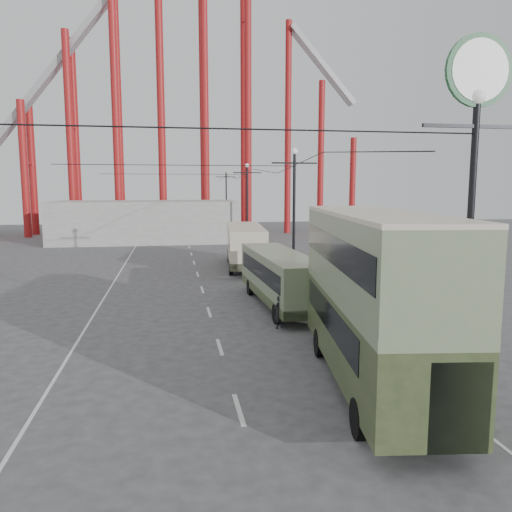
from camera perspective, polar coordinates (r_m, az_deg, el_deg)
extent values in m
plane|color=#434345|center=(17.61, 0.45, -14.20)|extent=(160.00, 160.00, 0.00)
cube|color=silver|center=(35.74, -6.45, -2.89)|extent=(0.15, 82.00, 0.01)
cube|color=silver|center=(37.59, 3.26, -2.32)|extent=(0.12, 120.00, 0.01)
cube|color=silver|center=(36.91, -15.89, -2.80)|extent=(0.12, 120.00, 0.01)
cylinder|color=black|center=(15.71, 23.07, -0.49)|extent=(0.20, 0.20, 9.00)
cylinder|color=black|center=(16.81, 22.28, -14.98)|extent=(0.44, 0.44, 0.50)
cube|color=black|center=(15.66, 23.83, 13.41)|extent=(3.20, 0.10, 0.10)
sphere|color=white|center=(15.77, 24.00, 16.29)|extent=(0.44, 0.44, 0.44)
cylinder|color=#1D562D|center=(15.90, 24.14, 18.78)|extent=(2.00, 0.12, 2.00)
cylinder|color=white|center=(15.90, 24.14, 18.78)|extent=(1.70, 0.16, 1.70)
cylinder|color=black|center=(35.17, 4.35, 4.35)|extent=(0.20, 0.20, 9.00)
cylinder|color=black|center=(35.68, 4.28, -2.48)|extent=(0.44, 0.44, 0.50)
cube|color=black|center=(35.15, 4.42, 10.55)|extent=(3.20, 0.10, 0.10)
sphere|color=white|center=(35.20, 4.43, 11.85)|extent=(0.44, 0.44, 0.44)
cylinder|color=black|center=(56.75, -1.01, 5.67)|extent=(0.20, 0.20, 9.00)
cylinder|color=black|center=(57.06, -1.00, 1.40)|extent=(0.44, 0.44, 0.50)
cube|color=black|center=(56.74, -1.02, 9.50)|extent=(3.20, 0.10, 0.10)
sphere|color=white|center=(56.77, -1.02, 10.31)|extent=(0.44, 0.44, 0.44)
cylinder|color=black|center=(78.56, -3.42, 6.24)|extent=(0.20, 0.20, 9.00)
cylinder|color=black|center=(78.79, -3.39, 3.15)|extent=(0.44, 0.44, 0.50)
cube|color=black|center=(78.55, -3.44, 9.01)|extent=(3.20, 0.10, 0.10)
sphere|color=white|center=(78.57, -3.45, 9.60)|extent=(0.44, 0.44, 0.44)
cylinder|color=#9C1B11|center=(73.65, -24.96, 8.94)|extent=(1.00, 1.00, 18.00)
cylinder|color=#9C1B11|center=(77.52, -24.18, 8.89)|extent=(1.00, 1.00, 18.00)
cylinder|color=#9C1B11|center=(72.61, -20.49, 12.76)|extent=(1.00, 1.00, 27.00)
cylinder|color=#9C1B11|center=(76.53, -19.92, 12.50)|extent=(1.00, 1.00, 27.00)
cylinder|color=#9C1B11|center=(72.34, -15.80, 16.57)|extent=(1.00, 1.00, 36.00)
cylinder|color=#9C1B11|center=(76.28, -15.47, 16.11)|extent=(1.00, 1.00, 36.00)
cylinder|color=#9C1B11|center=(72.85, -10.93, 20.26)|extent=(1.00, 1.00, 45.00)
cylinder|color=#9C1B11|center=(76.75, -10.86, 19.61)|extent=(1.00, 1.00, 45.00)
cylinder|color=#9C1B11|center=(73.84, -5.95, 22.98)|extent=(1.00, 1.00, 52.00)
cylinder|color=#9C1B11|center=(77.70, -6.15, 22.20)|extent=(1.00, 1.00, 52.00)
cylinder|color=#9C1B11|center=(74.88, -0.94, 23.99)|extent=(1.00, 1.00, 55.00)
cylinder|color=#9C1B11|center=(78.69, -1.42, 23.19)|extent=(1.00, 1.00, 55.00)
cylinder|color=#9C1B11|center=(74.50, 3.67, 14.24)|extent=(0.90, 0.90, 30.00)
cylinder|color=#9C1B11|center=(75.45, 7.41, 11.07)|extent=(0.90, 0.90, 22.00)
cylinder|color=#9C1B11|center=(76.92, 10.96, 7.94)|extent=(0.90, 0.90, 14.00)
cube|color=#9F9EA3|center=(77.30, 7.59, 20.73)|extent=(9.89, 2.00, 10.87)
cube|color=gray|center=(63.29, -12.44, 3.89)|extent=(22.00, 10.00, 5.00)
cube|color=#2F3C20|center=(17.13, 13.09, -8.70)|extent=(4.11, 11.12, 2.39)
cube|color=black|center=(16.99, 13.14, -7.12)|extent=(3.86, 8.97, 0.98)
cube|color=gray|center=(16.80, 13.23, -4.25)|extent=(4.13, 11.12, 0.33)
cube|color=gray|center=(16.57, 13.37, 0.35)|extent=(4.11, 11.12, 2.39)
cube|color=black|center=(16.56, 13.39, 0.72)|extent=(4.06, 10.48, 0.92)
cube|color=beige|center=(16.46, 13.51, 4.70)|extent=(4.13, 11.12, 0.13)
cylinder|color=black|center=(20.07, 7.25, -9.81)|extent=(0.44, 1.12, 1.09)
cylinder|color=black|center=(20.61, 14.09, -9.52)|extent=(0.44, 1.12, 1.09)
cylinder|color=black|center=(14.12, 11.73, -17.73)|extent=(0.44, 1.12, 1.09)
cylinder|color=black|center=(14.87, 21.36, -16.77)|extent=(0.44, 1.12, 1.09)
cube|color=gray|center=(27.98, 2.76, -2.33)|extent=(2.82, 10.66, 2.31)
cube|color=black|center=(27.91, 2.76, -1.56)|extent=(2.82, 9.51, 0.91)
cube|color=#2F3C20|center=(28.15, 2.74, -4.16)|extent=(2.85, 10.66, 0.48)
cube|color=gray|center=(27.79, 2.77, 0.17)|extent=(2.84, 10.66, 0.15)
cylinder|color=black|center=(30.82, -0.62, -3.65)|extent=(0.31, 0.97, 0.96)
cylinder|color=black|center=(31.30, 3.29, -3.49)|extent=(0.31, 0.97, 0.96)
cylinder|color=black|center=(24.78, 2.26, -6.50)|extent=(0.31, 0.97, 0.96)
cylinder|color=black|center=(25.38, 7.05, -6.21)|extent=(0.31, 0.97, 0.96)
cube|color=beige|center=(41.29, -1.25, 1.33)|extent=(3.81, 11.37, 2.68)
cube|color=black|center=(41.24, -1.25, 1.94)|extent=(3.73, 10.04, 1.06)
cube|color=#2F3C20|center=(41.42, -1.24, -0.13)|extent=(3.84, 11.37, 0.56)
cube|color=beige|center=(41.15, -1.25, 3.30)|extent=(3.83, 11.37, 0.18)
cylinder|color=black|center=(44.29, -3.07, -0.06)|extent=(0.41, 1.14, 1.12)
cylinder|color=black|center=(44.41, 0.19, -0.03)|extent=(0.41, 1.14, 1.12)
cylinder|color=black|center=(38.11, -2.87, -1.34)|extent=(0.41, 1.14, 1.12)
cylinder|color=black|center=(38.25, 0.91, -1.29)|extent=(0.41, 1.14, 1.12)
imported|color=black|center=(23.70, 2.63, -6.40)|extent=(0.69, 0.63, 1.57)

